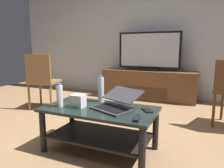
{
  "coord_description": "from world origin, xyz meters",
  "views": [
    {
      "loc": [
        1.05,
        -1.81,
        1.03
      ],
      "look_at": [
        0.06,
        0.45,
        0.59
      ],
      "focal_mm": 33.6,
      "sensor_mm": 36.0,
      "label": 1
    }
  ],
  "objects": [
    {
      "name": "water_bottle_far",
      "position": [
        -0.24,
        -0.17,
        0.55
      ],
      "size": [
        0.06,
        0.06,
        0.23
      ],
      "color": "silver",
      "rests_on": "coffee_table"
    },
    {
      "name": "coffee_table",
      "position": [
        0.15,
        -0.05,
        0.3
      ],
      "size": [
        1.1,
        0.59,
        0.44
      ],
      "color": "black",
      "rests_on": "ground"
    },
    {
      "name": "media_cabinet",
      "position": [
        0.05,
        2.26,
        0.28
      ],
      "size": [
        1.84,
        0.46,
        0.57
      ],
      "color": "brown",
      "rests_on": "ground"
    },
    {
      "name": "laptop",
      "position": [
        0.3,
        -0.02,
        0.5
      ],
      "size": [
        0.5,
        0.5,
        0.17
      ],
      "color": "#333338",
      "rests_on": "coffee_table"
    },
    {
      "name": "cell_phone",
      "position": [
        0.6,
        0.04,
        0.45
      ],
      "size": [
        0.14,
        0.15,
        0.01
      ],
      "primitive_type": "cube",
      "rotation": [
        0.0,
        0.0,
        0.62
      ],
      "color": "black",
      "rests_on": "coffee_table"
    },
    {
      "name": "tv_remote",
      "position": [
        0.58,
        -0.22,
        0.45
      ],
      "size": [
        0.07,
        0.17,
        0.02
      ],
      "primitive_type": "cube",
      "rotation": [
        0.0,
        0.0,
        0.18
      ],
      "color": "black",
      "rests_on": "coffee_table"
    },
    {
      "name": "television",
      "position": [
        0.05,
        2.24,
        0.93
      ],
      "size": [
        1.21,
        0.2,
        0.75
      ],
      "color": "black",
      "rests_on": "media_cabinet"
    },
    {
      "name": "water_bottle_near",
      "position": [
        0.05,
        0.17,
        0.58
      ],
      "size": [
        0.07,
        0.07,
        0.29
      ],
      "color": "silver",
      "rests_on": "coffee_table"
    },
    {
      "name": "back_wall",
      "position": [
        0.0,
        2.58,
        1.4
      ],
      "size": [
        6.4,
        0.12,
        2.8
      ],
      "primitive_type": "cube",
      "color": "silver",
      "rests_on": "ground"
    },
    {
      "name": "side_chair",
      "position": [
        -1.38,
        0.85,
        0.52
      ],
      "size": [
        0.54,
        0.54,
        0.92
      ],
      "color": "brown",
      "rests_on": "ground"
    },
    {
      "name": "router_box",
      "position": [
        -0.06,
        -0.12,
        0.5
      ],
      "size": [
        0.13,
        0.11,
        0.13
      ],
      "color": "silver",
      "rests_on": "coffee_table"
    },
    {
      "name": "ground_plane",
      "position": [
        0.0,
        0.0,
        0.0
      ],
      "size": [
        7.68,
        7.68,
        0.0
      ],
      "primitive_type": "plane",
      "color": "olive"
    }
  ]
}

